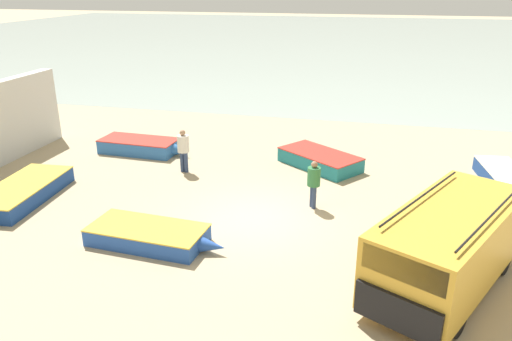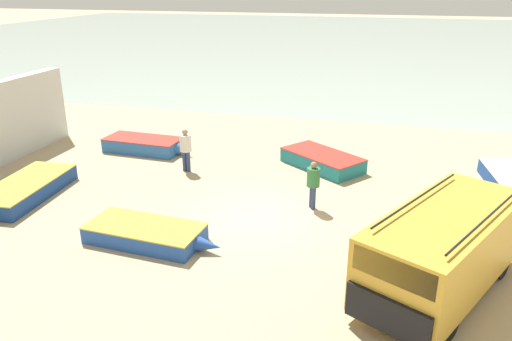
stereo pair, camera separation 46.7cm
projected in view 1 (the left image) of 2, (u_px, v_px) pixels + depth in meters
The scene contains 9 objects.
ground_plane at pixel (254, 218), 15.45m from camera, with size 200.00×200.00×0.00m, color tan.
sea_water at pixel (353, 39), 62.64m from camera, with size 120.00×80.00×0.01m, color #99A89E.
parked_van at pixel (448, 245), 11.61m from camera, with size 4.11×5.46×2.16m.
fishing_rowboat_0 at pixel (151, 235), 13.90m from camera, with size 4.01×1.73×0.49m.
fishing_rowboat_1 at pixel (20, 193), 16.57m from camera, with size 1.96×4.70×0.55m.
fishing_rowboat_2 at pixel (318, 159), 19.71m from camera, with size 3.77×3.19×0.58m.
fishing_rowboat_3 at pixel (142, 146), 21.23m from camera, with size 3.99×1.61×0.59m.
fisherman_0 at pixel (314, 180), 15.86m from camera, with size 0.42×0.42×1.59m.
fisherman_1 at pixel (183, 147), 18.84m from camera, with size 0.44×0.44×1.68m.
Camera 1 is at (3.34, -13.50, 6.91)m, focal length 35.00 mm.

